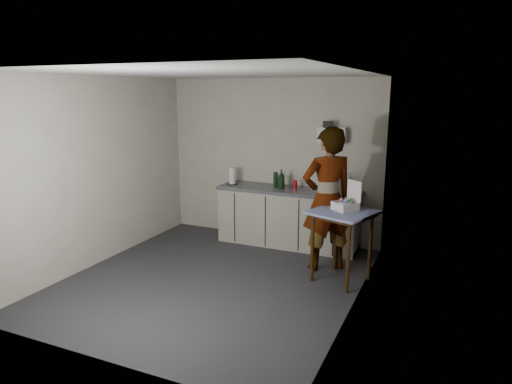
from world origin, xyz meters
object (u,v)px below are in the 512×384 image
at_px(bakery_box, 346,204).
at_px(dark_bottle, 276,180).
at_px(soap_bottle, 281,179).
at_px(kitchen_counter, 288,219).
at_px(standing_man, 327,200).
at_px(dish_rack, 334,189).
at_px(side_table, 343,220).
at_px(soda_can, 295,184).
at_px(paper_towel, 232,177).

bearing_deg(bakery_box, dark_bottle, -179.13).
bearing_deg(dark_bottle, soap_bottle, -33.89).
height_order(dark_bottle, bakery_box, bakery_box).
relative_size(kitchen_counter, standing_man, 1.15).
bearing_deg(kitchen_counter, dark_bottle, 170.25).
distance_m(soap_bottle, dark_bottle, 0.16).
relative_size(soap_bottle, dish_rack, 0.70).
bearing_deg(standing_man, bakery_box, 102.58).
distance_m(side_table, dark_bottle, 1.74).
relative_size(side_table, dish_rack, 2.15).
xyz_separation_m(soap_bottle, bakery_box, (1.23, -0.93, -0.05)).
bearing_deg(side_table, soap_bottle, 159.48).
bearing_deg(soap_bottle, dark_bottle, 146.11).
bearing_deg(standing_man, soda_can, -86.00).
xyz_separation_m(kitchen_counter, soap_bottle, (-0.11, -0.04, 0.63)).
xyz_separation_m(paper_towel, bakery_box, (2.07, -0.92, -0.03)).
relative_size(dark_bottle, paper_towel, 0.87).
bearing_deg(paper_towel, kitchen_counter, 3.58).
relative_size(kitchen_counter, dish_rack, 5.20).
xyz_separation_m(side_table, dish_rack, (-0.38, 1.01, 0.17)).
distance_m(soap_bottle, bakery_box, 1.55).
bearing_deg(standing_man, kitchen_counter, -80.73).
bearing_deg(soda_can, bakery_box, -44.81).
bearing_deg(paper_towel, side_table, -25.65).
height_order(side_table, standing_man, standing_man).
distance_m(kitchen_counter, paper_towel, 1.13).
xyz_separation_m(paper_towel, dish_rack, (1.67, 0.03, -0.06)).
bearing_deg(kitchen_counter, dish_rack, -2.39).
distance_m(dark_bottle, dish_rack, 0.96).
xyz_separation_m(side_table, soap_bottle, (-1.21, 1.00, 0.25)).
xyz_separation_m(soap_bottle, dark_bottle, (-0.13, 0.09, -0.03)).
relative_size(soda_can, dish_rack, 0.30).
xyz_separation_m(standing_man, dark_bottle, (-1.05, 0.77, 0.05)).
height_order(side_table, dark_bottle, dark_bottle).
bearing_deg(paper_towel, standing_man, -20.75).
height_order(side_table, paper_towel, paper_towel).
relative_size(soap_bottle, dark_bottle, 1.25).
bearing_deg(soap_bottle, soda_can, 27.78).
distance_m(kitchen_counter, dish_rack, 0.91).
height_order(kitchen_counter, bakery_box, bakery_box).
relative_size(kitchen_counter, dark_bottle, 9.31).
distance_m(standing_man, dark_bottle, 1.30).
relative_size(paper_towel, bakery_box, 0.73).
bearing_deg(bakery_box, soda_can, 172.85).
bearing_deg(dish_rack, kitchen_counter, 177.61).
height_order(standing_man, paper_towel, standing_man).
relative_size(dark_bottle, dish_rack, 0.56).
bearing_deg(side_table, soda_can, 151.78).
xyz_separation_m(dark_bottle, paper_towel, (-0.71, -0.10, 0.01)).
bearing_deg(standing_man, side_table, 93.54).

